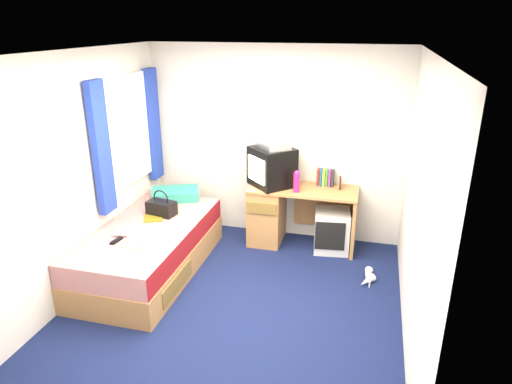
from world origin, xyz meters
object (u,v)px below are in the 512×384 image
(desk, at_px, (281,212))
(crt_tv, at_px, (272,167))
(pink_water_bottle, at_px, (297,183))
(aerosol_can, at_px, (295,180))
(colour_swatch_fan, at_px, (127,246))
(magazine, at_px, (154,217))
(white_heels, at_px, (367,278))
(handbag, at_px, (161,208))
(picture_frame, at_px, (340,183))
(bed, at_px, (150,249))
(storage_cube, at_px, (332,230))
(pillow, at_px, (175,194))
(vcr, at_px, (272,145))
(towel, at_px, (148,238))
(water_bottle, at_px, (124,233))
(remote_control, at_px, (116,241))

(desk, bearing_deg, crt_tv, 179.74)
(pink_water_bottle, relative_size, aerosol_can, 1.22)
(pink_water_bottle, xyz_separation_m, colour_swatch_fan, (-1.45, -1.41, -0.32))
(magazine, xyz_separation_m, colour_swatch_fan, (0.07, -0.73, -0.00))
(desk, xyz_separation_m, white_heels, (1.10, -0.70, -0.37))
(handbag, bearing_deg, desk, 40.75)
(picture_frame, bearing_deg, bed, -155.51)
(white_heels, bearing_deg, storage_cube, 125.44)
(white_heels, bearing_deg, pink_water_bottle, 148.65)
(magazine, bearing_deg, pillow, 89.55)
(bed, height_order, handbag, handbag)
(storage_cube, relative_size, colour_swatch_fan, 2.33)
(pillow, height_order, vcr, vcr)
(towel, bearing_deg, pink_water_bottle, 44.17)
(pillow, height_order, towel, pillow)
(water_bottle, bearing_deg, vcr, 46.99)
(towel, bearing_deg, vcr, 55.75)
(towel, bearing_deg, storage_cube, 38.16)
(crt_tv, bearing_deg, storage_cube, 40.11)
(pillow, bearing_deg, handbag, -84.07)
(water_bottle, relative_size, white_heels, 0.55)
(picture_frame, xyz_separation_m, towel, (-1.78, -1.50, -0.23))
(desk, height_order, magazine, desk)
(desk, xyz_separation_m, aerosol_can, (0.17, 0.01, 0.44))
(crt_tv, bearing_deg, water_bottle, -88.93)
(desk, height_order, white_heels, desk)
(towel, bearing_deg, handbag, 104.13)
(aerosol_can, relative_size, handbag, 0.54)
(handbag, distance_m, remote_control, 0.77)
(aerosol_can, xyz_separation_m, white_heels, (0.93, -0.70, -0.80))
(water_bottle, distance_m, white_heels, 2.63)
(picture_frame, relative_size, handbag, 0.40)
(vcr, bearing_deg, remote_control, -81.96)
(pillow, relative_size, remote_control, 3.57)
(towel, bearing_deg, colour_swatch_fan, -135.51)
(handbag, relative_size, water_bottle, 1.76)
(picture_frame, bearing_deg, crt_tv, 179.80)
(aerosol_can, height_order, magazine, aerosol_can)
(storage_cube, bearing_deg, white_heels, -61.72)
(storage_cube, xyz_separation_m, magazine, (-1.95, -0.78, 0.29))
(pillow, bearing_deg, water_bottle, -94.17)
(colour_swatch_fan, distance_m, remote_control, 0.18)
(bed, bearing_deg, white_heels, 9.31)
(crt_tv, height_order, aerosol_can, crt_tv)
(bed, relative_size, magazine, 7.14)
(aerosol_can, xyz_separation_m, water_bottle, (-1.55, -1.36, -0.27))
(towel, xyz_separation_m, colour_swatch_fan, (-0.15, -0.15, -0.05))
(crt_tv, bearing_deg, colour_swatch_fan, -81.40)
(pillow, height_order, aerosol_can, aerosol_can)
(pink_water_bottle, height_order, handbag, pink_water_bottle)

